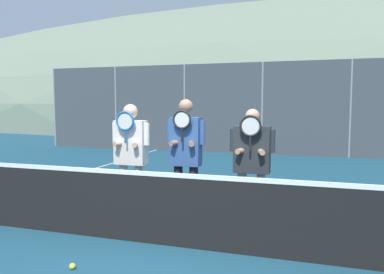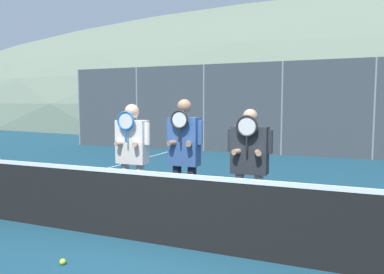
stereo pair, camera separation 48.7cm
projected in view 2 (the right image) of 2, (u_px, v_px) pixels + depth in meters
name	position (u px, v px, depth m)	size (l,w,h in m)	color
ground_plane	(166.00, 245.00, 4.74)	(120.00, 120.00, 0.00)	navy
hill_distant	(329.00, 117.00, 50.20)	(131.94, 73.30, 25.65)	slate
clubhouse_building	(315.00, 101.00, 21.20)	(15.18, 5.50, 3.89)	beige
fence_back	(282.00, 108.00, 12.97)	(17.44, 0.06, 3.25)	gray
tennis_net	(166.00, 208.00, 4.69)	(10.85, 0.09, 1.04)	gray
court_line_left_sideline	(71.00, 178.00, 9.03)	(0.05, 16.00, 0.01)	white
player_leftmost	(132.00, 150.00, 5.84)	(0.62, 0.34, 1.79)	white
player_center_left	(184.00, 152.00, 5.45)	(0.57, 0.34, 1.86)	#232838
player_center_right	(249.00, 159.00, 5.16)	(0.63, 0.34, 1.72)	white
car_far_left	(171.00, 122.00, 17.59)	(4.47, 1.90, 1.84)	black
car_left_of_center	(272.00, 125.00, 15.90)	(4.09, 2.07, 1.70)	silver
tennis_ball_on_court	(63.00, 262.00, 4.17)	(0.07, 0.07, 0.07)	#CCDB33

